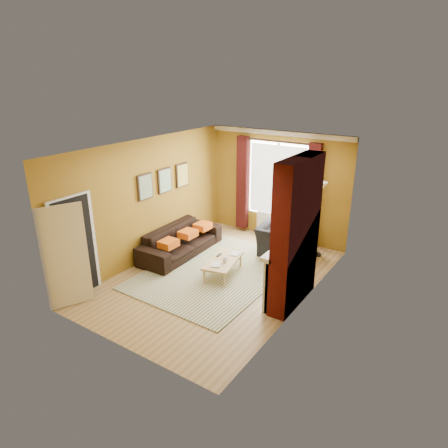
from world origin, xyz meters
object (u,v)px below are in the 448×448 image
(wicker_stool, at_px, (281,235))
(floor_lamp, at_px, (321,198))
(sofa, at_px, (181,241))
(coffee_table, at_px, (223,261))
(armchair, at_px, (285,241))

(wicker_stool, relative_size, floor_lamp, 0.27)
(sofa, bearing_deg, wicker_stool, -44.33)
(wicker_stool, bearing_deg, floor_lamp, -9.08)
(coffee_table, bearing_deg, floor_lamp, 46.07)
(sofa, bearing_deg, armchair, -61.07)
(coffee_table, relative_size, wicker_stool, 2.48)
(armchair, relative_size, coffee_table, 0.97)
(armchair, height_order, wicker_stool, armchair)
(coffee_table, bearing_deg, sofa, 154.20)
(coffee_table, distance_m, wicker_stool, 2.27)
(sofa, xyz_separation_m, coffee_table, (1.46, -0.35, -0.00))
(sofa, xyz_separation_m, wicker_stool, (1.75, 1.90, -0.09))
(sofa, relative_size, wicker_stool, 4.73)
(sofa, xyz_separation_m, armchair, (2.14, 1.26, 0.04))
(armchair, bearing_deg, coffee_table, 62.30)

